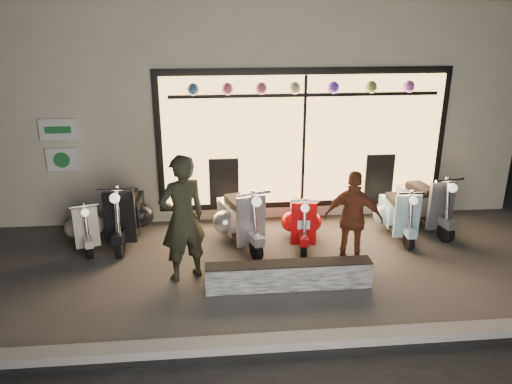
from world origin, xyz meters
TOP-DOWN VIEW (x-y plane):
  - ground at (0.00, 0.00)m, footprint 40.00×40.00m
  - kerb at (0.00, -2.00)m, footprint 40.00×0.25m
  - shop_building at (0.00, 4.98)m, footprint 10.20×6.23m
  - graffiti_barrier at (0.14, -0.65)m, footprint 2.42×0.28m
  - scooter_silver at (-0.48, 1.03)m, footprint 0.78×1.52m
  - scooter_red at (0.62, 0.95)m, footprint 0.53×1.32m
  - scooter_black at (-2.44, 1.38)m, footprint 0.51×1.56m
  - scooter_cream at (-3.14, 1.18)m, footprint 0.63×1.23m
  - scooter_blue at (2.39, 1.09)m, footprint 0.45×1.34m
  - scooter_grey at (2.97, 1.39)m, footprint 0.67×1.53m
  - man at (-1.37, -0.20)m, footprint 0.84×0.72m
  - woman at (1.25, 0.01)m, footprint 0.98×0.66m

SIDE VIEW (x-z plane):
  - ground at x=0.00m, z-range 0.00..0.00m
  - kerb at x=0.00m, z-range 0.00..0.12m
  - graffiti_barrier at x=0.14m, z-range 0.00..0.40m
  - scooter_cream at x=-3.14m, z-range -0.09..0.79m
  - scooter_red at x=0.62m, z-range -0.09..0.84m
  - scooter_blue at x=2.39m, z-range -0.09..0.87m
  - scooter_silver at x=-0.48m, z-range -0.11..0.98m
  - scooter_grey at x=2.97m, z-range -0.11..0.98m
  - scooter_black at x=-2.44m, z-range -0.11..1.01m
  - woman at x=1.25m, z-range 0.00..1.54m
  - man at x=-1.37m, z-range 0.00..1.93m
  - shop_building at x=0.00m, z-range 0.00..4.20m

